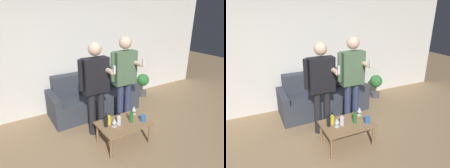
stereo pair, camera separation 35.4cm
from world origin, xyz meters
TOP-DOWN VIEW (x-y plane):
  - ground_plane at (0.00, 0.00)m, footprint 16.00×16.00m
  - wall_back at (0.00, 2.32)m, footprint 8.00×0.06m
  - couch at (0.36, 1.89)m, footprint 1.94×0.80m
  - coffee_table at (0.29, 0.54)m, footprint 0.87×0.56m
  - bottle_orange at (0.41, 0.49)m, footprint 0.06×0.06m
  - bottle_green at (0.19, 0.53)m, footprint 0.07×0.07m
  - bottle_dark at (-0.02, 0.59)m, footprint 0.06×0.06m
  - bottle_yellow at (0.05, 0.63)m, footprint 0.07×0.07m
  - wine_glass_near at (0.09, 0.52)m, footprint 0.08×0.08m
  - wine_glass_far at (0.61, 0.68)m, footprint 0.08×0.08m
  - cup_on_table at (0.60, 0.42)m, footprint 0.09×0.09m
  - person_standing_left at (0.04, 1.07)m, footprint 0.54×0.44m
  - person_standing_right at (0.68, 1.11)m, footprint 0.53×0.45m
  - potted_plant at (1.86, 1.96)m, footprint 0.32×0.32m

SIDE VIEW (x-z plane):
  - ground_plane at x=0.00m, z-range 0.00..0.00m
  - couch at x=0.36m, z-range -0.12..0.75m
  - coffee_table at x=0.29m, z-range 0.15..0.56m
  - potted_plant at x=1.86m, z-range 0.08..0.68m
  - cup_on_table at x=0.60m, z-range 0.41..0.51m
  - bottle_yellow at x=0.05m, z-range 0.38..0.58m
  - bottle_green at x=0.19m, z-range 0.38..0.59m
  - bottle_orange at x=0.41m, z-range 0.38..0.62m
  - bottle_dark at x=-0.02m, z-range 0.38..0.62m
  - wine_glass_near at x=0.09m, z-range 0.43..0.58m
  - wine_glass_far at x=0.61m, z-range 0.43..0.60m
  - person_standing_left at x=0.04m, z-range 0.15..1.85m
  - person_standing_right at x=0.68m, z-range 0.16..1.91m
  - wall_back at x=0.00m, z-range 0.00..2.70m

